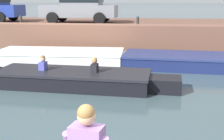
{
  "coord_description": "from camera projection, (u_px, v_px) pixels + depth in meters",
  "views": [
    {
      "loc": [
        0.73,
        -3.49,
        2.81
      ],
      "look_at": [
        -0.37,
        4.03,
        1.07
      ],
      "focal_mm": 50.0,
      "sensor_mm": 36.0,
      "label": 1
    }
  ],
  "objects": [
    {
      "name": "ground_plane",
      "position": [
        132.0,
        92.0,
        9.65
      ],
      "size": [
        400.0,
        400.0,
        0.0
      ],
      "primitive_type": "plane",
      "color": "#3D5156"
    },
    {
      "name": "far_quay_wall",
      "position": [
        145.0,
        35.0,
        17.92
      ],
      "size": [
        60.0,
        6.0,
        1.54
      ],
      "primitive_type": "cube",
      "color": "brown",
      "rests_on": "ground"
    },
    {
      "name": "car_left_inner_grey",
      "position": [
        80.0,
        7.0,
        16.57
      ],
      "size": [
        3.98,
        1.97,
        1.54
      ],
      "color": "slate",
      "rests_on": "far_quay_wall"
    },
    {
      "name": "boat_moored_central_navy",
      "position": [
        198.0,
        62.0,
        12.86
      ],
      "size": [
        6.73,
        2.48,
        0.56
      ],
      "color": "navy",
      "rests_on": "ground"
    },
    {
      "name": "mooring_bollard_west",
      "position": [
        21.0,
        19.0,
        15.92
      ],
      "size": [
        0.15,
        0.15,
        0.44
      ],
      "color": "#2D2B28",
      "rests_on": "far_quay_wall"
    },
    {
      "name": "mooring_bollard_mid",
      "position": [
        138.0,
        20.0,
        15.08
      ],
      "size": [
        0.15,
        0.15,
        0.44
      ],
      "color": "#2D2B28",
      "rests_on": "far_quay_wall"
    },
    {
      "name": "far_wall_coping",
      "position": [
        143.0,
        25.0,
        14.96
      ],
      "size": [
        60.0,
        0.24,
        0.08
      ],
      "primitive_type": "cube",
      "color": "brown",
      "rests_on": "far_quay_wall"
    },
    {
      "name": "boat_moored_west_white",
      "position": [
        66.0,
        57.0,
        13.79
      ],
      "size": [
        6.69,
        2.57,
        0.58
      ],
      "color": "white",
      "rests_on": "ground"
    },
    {
      "name": "motorboat_passing",
      "position": [
        79.0,
        79.0,
        10.12
      ],
      "size": [
        6.16,
        1.87,
        1.01
      ],
      "color": "black",
      "rests_on": "ground"
    }
  ]
}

